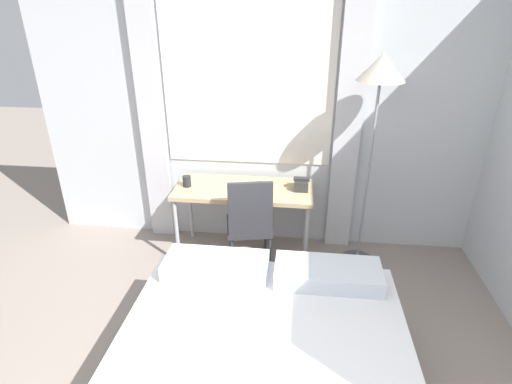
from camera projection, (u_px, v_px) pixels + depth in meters
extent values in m
cube|color=silver|center=(282.00, 112.00, 3.73)|extent=(4.76, 0.05, 2.70)
cube|color=white|center=(248.00, 84.00, 3.63)|extent=(1.57, 0.01, 1.50)
cube|color=silver|center=(151.00, 115.00, 3.81)|extent=(0.24, 0.06, 2.60)
cube|color=silver|center=(348.00, 121.00, 3.62)|extent=(0.24, 0.06, 2.60)
cube|color=tan|center=(244.00, 189.00, 3.71)|extent=(1.27, 0.57, 0.04)
cylinder|color=#B2B2B7|center=(177.00, 232.00, 3.70)|extent=(0.04, 0.04, 0.68)
cylinder|color=#B2B2B7|center=(306.00, 240.00, 3.58)|extent=(0.04, 0.04, 0.68)
cylinder|color=#B2B2B7|center=(191.00, 208.00, 4.14)|extent=(0.04, 0.04, 0.68)
cylinder|color=#B2B2B7|center=(306.00, 215.00, 4.02)|extent=(0.04, 0.04, 0.68)
cube|color=#333338|center=(249.00, 226.00, 3.65)|extent=(0.47, 0.47, 0.05)
cube|color=#333338|center=(250.00, 209.00, 3.37)|extent=(0.38, 0.11, 0.49)
cylinder|color=#333338|center=(232.00, 258.00, 3.58)|extent=(0.03, 0.03, 0.40)
cylinder|color=#333338|center=(269.00, 256.00, 3.60)|extent=(0.03, 0.03, 0.40)
cylinder|color=#333338|center=(231.00, 238.00, 3.88)|extent=(0.03, 0.03, 0.40)
cylinder|color=#333338|center=(265.00, 236.00, 3.91)|extent=(0.03, 0.03, 0.40)
cube|color=white|center=(259.00, 384.00, 2.12)|extent=(1.66, 1.89, 0.24)
cube|color=silver|center=(216.00, 266.00, 2.77)|extent=(0.71, 0.32, 0.12)
cube|color=silver|center=(328.00, 274.00, 2.69)|extent=(0.71, 0.32, 0.12)
cylinder|color=#4C4C51|center=(357.00, 260.00, 3.86)|extent=(0.32, 0.32, 0.03)
cylinder|color=gray|center=(367.00, 179.00, 3.50)|extent=(0.02, 0.02, 1.68)
cone|color=beige|center=(382.00, 67.00, 3.09)|extent=(0.38, 0.38, 0.21)
cube|color=#2D2D2D|center=(301.00, 185.00, 3.65)|extent=(0.13, 0.16, 0.09)
cube|color=#2D2D2D|center=(302.00, 179.00, 3.62)|extent=(0.15, 0.06, 0.02)
cube|color=navy|center=(252.00, 187.00, 3.68)|extent=(0.27, 0.26, 0.02)
cube|color=white|center=(252.00, 187.00, 3.67)|extent=(0.26, 0.24, 0.01)
cylinder|color=#262628|center=(187.00, 181.00, 3.70)|extent=(0.08, 0.08, 0.10)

